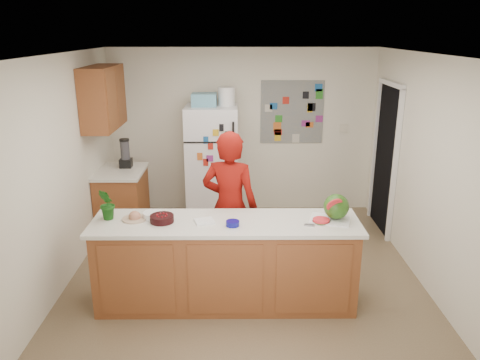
{
  "coord_description": "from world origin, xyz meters",
  "views": [
    {
      "loc": [
        -0.08,
        -4.8,
        2.74
      ],
      "look_at": [
        -0.05,
        0.2,
        1.13
      ],
      "focal_mm": 35.0,
      "sensor_mm": 36.0,
      "label": 1
    }
  ],
  "objects_px": {
    "refrigerator": "(212,163)",
    "person": "(230,207)",
    "cherry_bowl": "(162,219)",
    "watermelon": "(336,207)"
  },
  "relations": [
    {
      "from": "cherry_bowl",
      "to": "refrigerator",
      "type": "bearing_deg",
      "value": 80.99
    },
    {
      "from": "watermelon",
      "to": "cherry_bowl",
      "type": "bearing_deg",
      "value": -178.34
    },
    {
      "from": "refrigerator",
      "to": "person",
      "type": "bearing_deg",
      "value": -81.14
    },
    {
      "from": "cherry_bowl",
      "to": "person",
      "type": "bearing_deg",
      "value": 40.15
    },
    {
      "from": "refrigerator",
      "to": "cherry_bowl",
      "type": "distance_m",
      "value": 2.42
    },
    {
      "from": "person",
      "to": "cherry_bowl",
      "type": "bearing_deg",
      "value": 53.77
    },
    {
      "from": "refrigerator",
      "to": "cherry_bowl",
      "type": "xyz_separation_m",
      "value": [
        -0.38,
        -2.39,
        0.11
      ]
    },
    {
      "from": "person",
      "to": "watermelon",
      "type": "distance_m",
      "value": 1.2
    },
    {
      "from": "refrigerator",
      "to": "cherry_bowl",
      "type": "relative_size",
      "value": 7.21
    },
    {
      "from": "cherry_bowl",
      "to": "watermelon",
      "type": "bearing_deg",
      "value": 1.66
    }
  ]
}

